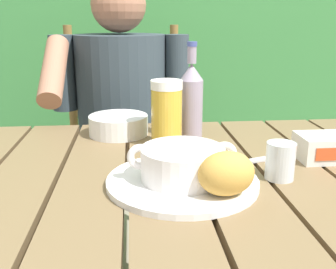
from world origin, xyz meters
The scene contains 12 objects.
dining_table centered at (0.00, 0.00, 0.64)m, with size 1.24×0.81×0.74m.
chair_near_diner centered at (-0.09, 0.85, 0.48)m, with size 0.49×0.47×1.01m.
person_eating centered at (-0.10, 0.64, 0.70)m, with size 0.48×0.47×1.19m.
serving_plate centered at (0.04, -0.05, 0.74)m, with size 0.29×0.29×0.01m.
soup_bowl centered at (0.04, -0.05, 0.78)m, with size 0.21×0.16×0.07m.
bread_roll centered at (0.10, -0.13, 0.79)m, with size 0.11×0.10×0.08m.
beer_glass centered at (0.03, 0.19, 0.82)m, with size 0.08×0.08×0.16m.
beer_bottle centered at (0.10, 0.26, 0.84)m, with size 0.06×0.06×0.25m.
water_glass_small centered at (0.23, -0.04, 0.77)m, with size 0.06×0.06×0.07m.
butter_tub centered at (0.37, 0.06, 0.76)m, with size 0.12×0.09×0.06m.
table_knife centered at (0.17, 0.04, 0.74)m, with size 0.15×0.07×0.01m.
diner_bowl centered at (-0.09, 0.30, 0.76)m, with size 0.16×0.16×0.05m.
Camera 1 is at (-0.05, -0.74, 1.04)m, focal length 42.18 mm.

